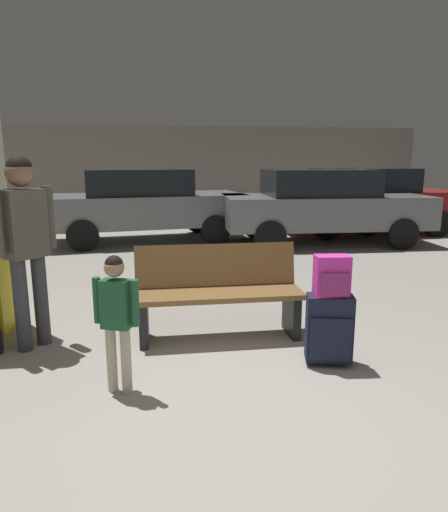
% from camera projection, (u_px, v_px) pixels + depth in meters
% --- Properties ---
extents(ground_plane, '(18.00, 18.00, 0.10)m').
position_uv_depth(ground_plane, '(185.00, 278.00, 6.88)').
color(ground_plane, gray).
extents(garage_back_wall, '(18.00, 0.12, 2.80)m').
position_uv_depth(garage_back_wall, '(162.00, 169.00, 15.12)').
color(garage_back_wall, gray).
rests_on(garage_back_wall, ground_plane).
extents(bench, '(1.61, 0.56, 0.89)m').
position_uv_depth(bench, '(218.00, 292.00, 4.42)').
color(bench, brown).
rests_on(bench, ground_plane).
extents(suitcase, '(0.42, 0.31, 0.60)m').
position_uv_depth(suitcase, '(329.00, 328.00, 3.80)').
color(suitcase, '#191E33').
rests_on(suitcase, ground_plane).
extents(backpack_bright, '(0.30, 0.22, 0.34)m').
position_uv_depth(backpack_bright, '(332.00, 276.00, 3.71)').
color(backpack_bright, '#D833A5').
rests_on(backpack_bright, suitcase).
extents(child, '(0.33, 0.26, 1.05)m').
position_uv_depth(child, '(116.00, 310.00, 3.28)').
color(child, beige).
rests_on(child, ground_plane).
extents(adult, '(0.45, 0.45, 1.74)m').
position_uv_depth(adult, '(25.00, 233.00, 4.01)').
color(adult, '#38383D').
rests_on(adult, ground_plane).
extents(parked_car_near, '(4.19, 1.97, 1.51)m').
position_uv_depth(parked_car_near, '(323.00, 204.00, 9.30)').
color(parked_car_near, slate).
rests_on(parked_car_near, ground_plane).
extents(parked_car_far, '(4.27, 2.17, 1.51)m').
position_uv_depth(parked_car_far, '(144.00, 203.00, 9.58)').
color(parked_car_far, slate).
rests_on(parked_car_far, ground_plane).
extents(parked_car_side, '(4.14, 1.87, 1.51)m').
position_uv_depth(parked_car_side, '(367.00, 199.00, 10.70)').
color(parked_car_side, maroon).
rests_on(parked_car_side, ground_plane).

